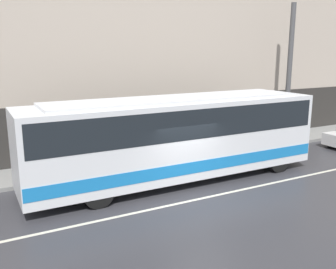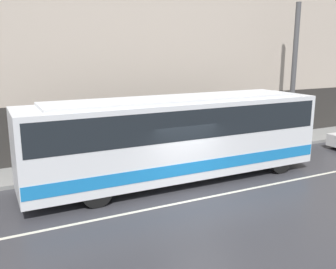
{
  "view_description": "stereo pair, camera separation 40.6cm",
  "coord_description": "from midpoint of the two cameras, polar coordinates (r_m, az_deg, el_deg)",
  "views": [
    {
      "loc": [
        -6.82,
        -10.44,
        5.15
      ],
      "look_at": [
        -0.12,
        2.1,
        1.95
      ],
      "focal_mm": 40.0,
      "sensor_mm": 36.0,
      "label": 1
    },
    {
      "loc": [
        -6.46,
        -10.62,
        5.15
      ],
      "look_at": [
        -0.12,
        2.1,
        1.95
      ],
      "focal_mm": 40.0,
      "sensor_mm": 36.0,
      "label": 2
    }
  ],
  "objects": [
    {
      "name": "ground_plane",
      "position": [
        13.47,
        5.37,
        -9.84
      ],
      "size": [
        60.0,
        60.0,
        0.0
      ],
      "primitive_type": "plane",
      "color": "#333338"
    },
    {
      "name": "sidewalk",
      "position": [
        17.84,
        -3.52,
        -3.85
      ],
      "size": [
        60.0,
        2.46,
        0.16
      ],
      "color": "gray",
      "rests_on": "ground_plane"
    },
    {
      "name": "building_facade",
      "position": [
        18.38,
        -5.47,
        13.34
      ],
      "size": [
        60.0,
        0.35,
        11.15
      ],
      "color": "#B7A899",
      "rests_on": "ground_plane"
    },
    {
      "name": "lane_stripe",
      "position": [
        13.47,
        5.37,
        -9.82
      ],
      "size": [
        54.0,
        0.14,
        0.01
      ],
      "color": "beige",
      "rests_on": "ground_plane"
    },
    {
      "name": "transit_bus",
      "position": [
        14.76,
        2.17,
        -0.03
      ],
      "size": [
        12.06,
        2.59,
        3.37
      ],
      "color": "silver",
      "rests_on": "ground_plane"
    },
    {
      "name": "utility_pole_near",
      "position": [
        21.98,
        19.11,
        8.76
      ],
      "size": [
        0.27,
        0.27,
        7.49
      ],
      "color": "#4C4C4F",
      "rests_on": "sidewalk"
    }
  ]
}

